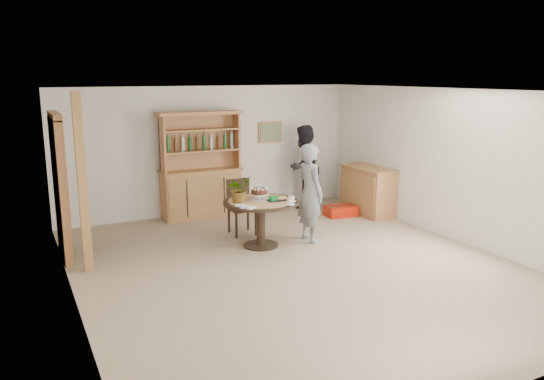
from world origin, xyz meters
The scene contains 17 objects.
ground centered at (0.00, 0.00, 0.00)m, with size 7.00×7.00×0.00m, color tan.
room_shell centered at (0.00, 0.01, 1.74)m, with size 6.04×7.04×2.52m.
doorway centered at (-2.93, 2.00, 1.11)m, with size 0.13×1.10×2.18m.
pine_post centered at (-2.70, 1.20, 1.25)m, with size 0.12×0.12×2.50m, color #AE8849.
hutch centered at (-0.30, 3.24, 0.69)m, with size 1.62×0.54×2.04m.
sideboard centered at (2.74, 2.00, 0.47)m, with size 0.54×1.26×0.94m.
dining_table centered at (-0.05, 1.08, 0.60)m, with size 1.20×1.20×0.76m.
dining_chair centered at (-0.05, 1.91, 0.54)m, with size 0.43×0.43×0.95m.
birthday_cake centered at (-0.05, 1.13, 0.88)m, with size 0.30×0.30×0.20m.
flower_vase centered at (-0.40, 1.13, 0.97)m, with size 0.38×0.33×0.42m, color #3F7233.
gift_tray centered at (0.16, 0.95, 0.79)m, with size 0.30×0.20×0.08m.
coffee_cup_a centered at (0.35, 0.80, 0.80)m, with size 0.15×0.15×0.09m.
coffee_cup_b centered at (0.23, 0.63, 0.79)m, with size 0.15×0.15×0.08m.
napkins centered at (-0.46, 0.76, 0.77)m, with size 0.24×0.33×0.03m.
teen_boy centered at (0.80, 0.98, 0.81)m, with size 0.59×0.39×1.63m, color gray.
adult_person centered at (1.83, 3.00, 0.85)m, with size 0.83×0.65×1.71m, color black.
red_suitcase centered at (2.16, 2.07, 0.10)m, with size 0.64×0.46×0.21m.
Camera 1 is at (-3.56, -6.31, 2.72)m, focal length 35.00 mm.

